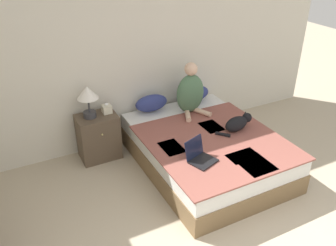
# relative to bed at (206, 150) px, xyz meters

# --- Properties ---
(wall_back) EXTENTS (6.13, 0.05, 2.55)m
(wall_back) POSITION_rel_bed_xyz_m (-0.38, 1.13, 1.03)
(wall_back) COLOR beige
(wall_back) RESTS_ON ground_plane
(bed) EXTENTS (1.63, 2.12, 0.50)m
(bed) POSITION_rel_bed_xyz_m (0.00, 0.00, 0.00)
(bed) COLOR brown
(bed) RESTS_ON ground_plane
(pillow_near) EXTENTS (0.49, 0.23, 0.24)m
(pillow_near) POSITION_rel_bed_xyz_m (-0.36, 0.92, 0.37)
(pillow_near) COLOR navy
(pillow_near) RESTS_ON bed
(pillow_far) EXTENTS (0.49, 0.23, 0.24)m
(pillow_far) POSITION_rel_bed_xyz_m (0.36, 0.92, 0.37)
(pillow_far) COLOR navy
(pillow_far) RESTS_ON bed
(person_sitting) EXTENTS (0.42, 0.41, 0.74)m
(person_sitting) POSITION_rel_bed_xyz_m (0.12, 0.63, 0.56)
(person_sitting) COLOR #476B4C
(person_sitting) RESTS_ON bed
(cat_tabby) EXTENTS (0.57, 0.25, 0.20)m
(cat_tabby) POSITION_rel_bed_xyz_m (0.41, -0.09, 0.35)
(cat_tabby) COLOR black
(cat_tabby) RESTS_ON bed
(laptop_open) EXTENTS (0.36, 0.37, 0.25)m
(laptop_open) POSITION_rel_bed_xyz_m (-0.39, -0.47, 0.31)
(laptop_open) COLOR black
(laptop_open) RESTS_ON bed
(nightstand) EXTENTS (0.53, 0.41, 0.64)m
(nightstand) POSITION_rel_bed_xyz_m (-1.19, 0.87, 0.07)
(nightstand) COLOR brown
(nightstand) RESTS_ON ground_plane
(table_lamp) EXTENTS (0.27, 0.27, 0.44)m
(table_lamp) POSITION_rel_bed_xyz_m (-1.27, 0.88, 0.70)
(table_lamp) COLOR #38383D
(table_lamp) RESTS_ON nightstand
(tissue_box) EXTENTS (0.12, 0.12, 0.14)m
(tissue_box) POSITION_rel_bed_xyz_m (-1.03, 0.90, 0.45)
(tissue_box) COLOR beige
(tissue_box) RESTS_ON nightstand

